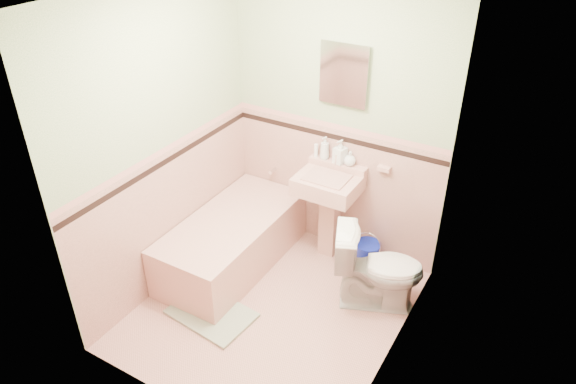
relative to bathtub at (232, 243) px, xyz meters
The scene contains 31 objects.
floor 0.75m from the bathtub, 27.65° to the right, with size 2.20×2.20×0.00m, color tan.
wall_back 1.43m from the bathtub, 50.71° to the left, with size 2.50×2.50×0.00m, color beige.
wall_front 1.87m from the bathtub, 66.22° to the right, with size 2.50×2.50×0.00m, color beige.
wall_left 1.14m from the bathtub, 138.27° to the right, with size 2.50×2.50×0.00m, color beige.
wall_right 1.95m from the bathtub, 11.45° to the right, with size 2.50×2.50×0.00m, color beige.
wainscot_back 1.05m from the bathtub, 50.27° to the left, with size 2.00×2.00×0.00m, color #D39A8D.
wainscot_front 1.60m from the bathtub, 66.05° to the right, with size 2.00×2.00×0.00m, color #D39A8D.
wainscot_left 0.61m from the bathtub, 137.33° to the right, with size 2.20×2.20×0.00m, color #D39A8D.
wainscot_right 1.69m from the bathtub, 11.53° to the right, with size 2.20×2.20×0.00m, color #D39A8D.
accent_back 1.33m from the bathtub, 50.04° to the left, with size 2.00×2.00×0.00m, color black.
accent_front 1.79m from the bathtub, 65.95° to the right, with size 2.00×2.00×0.00m, color black.
accent_left 1.02m from the bathtub, 136.85° to the right, with size 2.20×2.20×0.00m, color black.
accent_right 1.87m from the bathtub, 11.57° to the right, with size 2.20×2.20×0.00m, color black.
cap_back 1.40m from the bathtub, 50.04° to the left, with size 2.00×2.00×0.00m, color tan.
cap_front 1.84m from the bathtub, 65.95° to the right, with size 2.00×2.00×0.00m, color tan.
cap_left 1.11m from the bathtub, 136.85° to the right, with size 2.20×2.20×0.00m, color tan.
cap_right 1.92m from the bathtub, 11.57° to the right, with size 2.20×2.20×0.00m, color tan.
bathtub is the anchor object (origin of this frame).
tub_faucet 0.83m from the bathtub, 90.00° to the left, with size 0.04×0.04×0.12m, color silver.
sink 0.88m from the bathtub, 37.93° to the left, with size 0.54×0.48×0.85m, color tan, non-canonical shape.
sink_faucet 1.20m from the bathtub, 44.58° to the left, with size 0.02×0.02×0.10m, color silver.
medicine_cabinet 1.78m from the bathtub, 47.42° to the left, with size 0.40×0.04×0.50m, color white.
soap_dish 1.51m from the bathtub, 33.57° to the left, with size 0.11×0.06×0.04m, color tan.
soap_bottle_left 1.19m from the bathtub, 52.46° to the left, with size 0.08×0.08×0.21m, color #B2B2B2.
soap_bottle_mid 1.27m from the bathtub, 45.55° to the left, with size 0.10×0.10×0.22m, color #B2B2B2.
soap_bottle_right 1.30m from the bathtub, 41.87° to the left, with size 0.10×0.10×0.13m, color #B2B2B2.
tube 1.13m from the bathtub, 57.03° to the left, with size 0.04×0.04×0.12m, color white.
toilet 1.35m from the bathtub, ahead, with size 0.41×0.71×0.73m, color white.
bucket 1.23m from the bathtub, 29.05° to the left, with size 0.23×0.23×0.23m, color #0E1DA6, non-canonical shape.
bath_mat 0.72m from the bathtub, 69.95° to the right, with size 0.67×0.45×0.03m, color #93A488.
shoe 0.67m from the bathtub, 75.17° to the right, with size 0.16×0.07×0.06m, color #BF1E59.
Camera 1 is at (1.76, -2.77, 3.14)m, focal length 33.34 mm.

